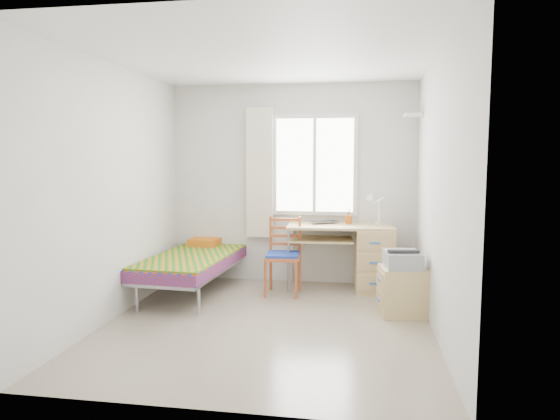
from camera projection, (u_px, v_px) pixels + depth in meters
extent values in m
plane|color=#BCAD93|center=(268.00, 324.00, 4.98)|extent=(3.50, 3.50, 0.00)
plane|color=white|center=(267.00, 57.00, 4.71)|extent=(3.50, 3.50, 0.00)
plane|color=silver|center=(292.00, 184.00, 6.56)|extent=(3.20, 0.00, 3.20)
plane|color=silver|center=(114.00, 192.00, 5.10)|extent=(0.00, 3.50, 3.50)
plane|color=silver|center=(438.00, 196.00, 4.59)|extent=(0.00, 3.50, 3.50)
cube|color=white|center=(315.00, 165.00, 6.47)|extent=(1.10, 0.04, 1.30)
cube|color=white|center=(315.00, 165.00, 6.46)|extent=(1.00, 0.02, 1.20)
cube|color=white|center=(315.00, 165.00, 6.45)|extent=(0.04, 0.02, 1.20)
cube|color=beige|center=(260.00, 173.00, 6.54)|extent=(0.35, 0.05, 1.70)
cube|color=white|center=(413.00, 115.00, 5.89)|extent=(0.20, 0.32, 0.03)
cube|color=#92949A|center=(193.00, 267.00, 6.08)|extent=(0.96, 1.91, 0.06)
cube|color=red|center=(193.00, 261.00, 6.08)|extent=(1.00, 1.93, 0.13)
cube|color=#C58B0D|center=(192.00, 256.00, 6.05)|extent=(0.97, 1.81, 0.03)
cube|color=tan|center=(214.00, 236.00, 6.94)|extent=(0.89, 0.11, 0.51)
cube|color=orange|center=(204.00, 242.00, 6.68)|extent=(0.39, 0.34, 0.09)
cylinder|color=#92949A|center=(137.00, 298.00, 5.35)|extent=(0.04, 0.04, 0.30)
cylinder|color=#92949A|center=(237.00, 267.00, 6.86)|extent=(0.04, 0.04, 0.30)
cube|color=tan|center=(340.00, 226.00, 6.20)|extent=(1.34, 0.68, 0.03)
cube|color=tan|center=(374.00, 259.00, 6.18)|extent=(0.49, 0.60, 0.78)
cube|color=tan|center=(321.00, 239.00, 6.26)|extent=(0.83, 0.61, 0.02)
cylinder|color=#92949A|center=(289.00, 261.00, 6.10)|extent=(0.03, 0.03, 0.78)
cylinder|color=#92949A|center=(294.00, 253.00, 6.59)|extent=(0.03, 0.03, 0.78)
cube|color=#AA5920|center=(283.00, 257.00, 6.00)|extent=(0.43, 0.43, 0.04)
cube|color=#1B3596|center=(283.00, 255.00, 6.00)|extent=(0.41, 0.41, 0.04)
cube|color=#AA5920|center=(285.00, 232.00, 6.15)|extent=(0.37, 0.06, 0.40)
cylinder|color=#AA5920|center=(265.00, 279.00, 5.88)|extent=(0.03, 0.03, 0.45)
cylinder|color=#AA5920|center=(300.00, 254.00, 6.15)|extent=(0.04, 0.04, 0.93)
cube|color=tan|center=(403.00, 291.00, 5.24)|extent=(0.51, 0.47, 0.51)
cube|color=tan|center=(380.00, 279.00, 5.27)|extent=(0.06, 0.37, 0.18)
cube|color=tan|center=(380.00, 299.00, 5.29)|extent=(0.06, 0.37, 0.18)
cube|color=#A6A9AE|center=(402.00, 260.00, 5.20)|extent=(0.40, 0.45, 0.17)
cube|color=black|center=(403.00, 252.00, 5.19)|extent=(0.32, 0.37, 0.02)
imported|color=black|center=(326.00, 223.00, 6.30)|extent=(0.45, 0.40, 0.03)
cylinder|color=orange|center=(348.00, 220.00, 6.32)|extent=(0.09, 0.09, 0.10)
cylinder|color=white|center=(379.00, 224.00, 6.21)|extent=(0.10, 0.10, 0.03)
cylinder|color=white|center=(379.00, 212.00, 6.20)|extent=(0.02, 0.12, 0.28)
cylinder|color=white|center=(378.00, 201.00, 6.11)|extent=(0.13, 0.24, 0.11)
cone|color=white|center=(372.00, 199.00, 6.02)|extent=(0.15, 0.16, 0.13)
imported|color=gray|center=(323.00, 242.00, 6.27)|extent=(0.25, 0.28, 0.02)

